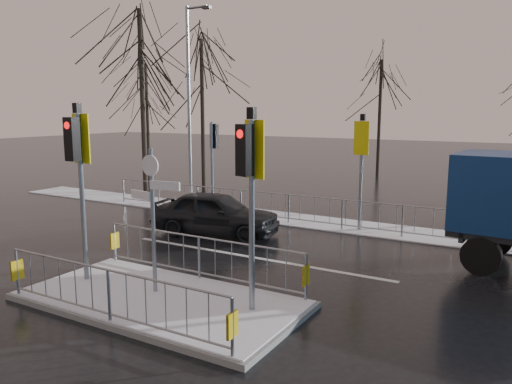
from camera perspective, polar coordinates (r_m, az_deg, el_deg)
The scene contains 11 objects.
ground at distance 10.88m, azimuth -10.90°, elevation -12.37°, with size 120.00×120.00×0.00m, color black.
snow_verge at distance 17.95m, azimuth 7.44°, elevation -3.51°, with size 30.00×2.00×0.04m, color white.
lane_markings at distance 10.65m, azimuth -12.10°, elevation -12.88°, with size 8.00×11.38×0.01m.
traffic_island at distance 10.76m, azimuth -10.97°, elevation -10.41°, with size 6.00×3.04×4.15m.
far_kerb_fixtures at distance 17.18m, azimuth 7.76°, elevation -0.70°, with size 18.00×0.65×3.83m.
car_far_lane at distance 16.14m, azimuth -4.67°, elevation -2.43°, with size 1.67×4.15×1.41m, color black.
tree_near_a at distance 25.41m, azimuth -12.99°, elevation 13.91°, with size 4.75×4.75×8.97m.
tree_near_b at distance 24.91m, azimuth -6.19°, elevation 11.97°, with size 4.00×4.00×7.55m.
tree_near_c at distance 28.52m, azimuth -12.37°, elevation 10.18°, with size 3.50×3.50×6.61m.
tree_far_a at distance 30.83m, azimuth 14.02°, elevation 10.64°, with size 3.75×3.75×7.08m.
street_lamp_left at distance 21.55m, azimuth -7.54°, elevation 10.61°, with size 1.25×0.18×8.20m.
Camera 1 is at (6.73, -7.56, 4.00)m, focal length 35.00 mm.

